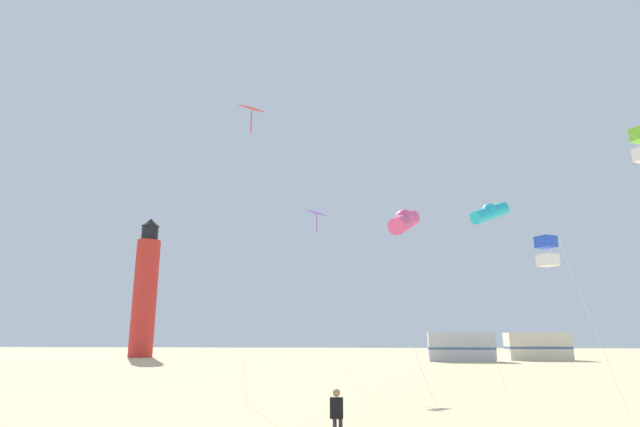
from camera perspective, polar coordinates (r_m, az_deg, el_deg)
The scene contains 9 objects.
kite_flyer_standing at distance 14.39m, azimuth 1.91°, elevation -21.32°, with size 0.35×0.51×1.16m.
kite_diamond_scarlet at distance 23.50m, azimuth -7.89°, elevation 10.32°, with size 1.61×1.61×12.87m.
kite_tube_cyan at distance 28.47m, azimuth 18.62°, elevation 0.11°, with size 3.24×2.99×9.65m.
kite_diamond_violet at distance 30.66m, azimuth -0.33°, elevation -0.67°, with size 3.24×2.67×10.04m.
kite_box_blue at distance 20.99m, azimuth 24.28°, elevation -3.91°, with size 2.44×2.44×6.22m.
kite_tube_rainbow at distance 20.99m, azimuth 9.52°, elevation -0.86°, with size 2.48×2.99×7.81m.
lighthouse_distant at distance 65.53m, azimuth -19.15°, elevation -8.21°, with size 2.80×2.80×16.80m.
rv_van_silver at distance 54.04m, azimuth 15.63°, elevation -14.33°, with size 6.58×2.77×2.80m.
rv_van_cream at distance 59.51m, azimuth 23.37°, elevation -13.62°, with size 6.50×2.52×2.80m.
Camera 1 is at (0.67, -7.11, 2.56)m, focal length 28.31 mm.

